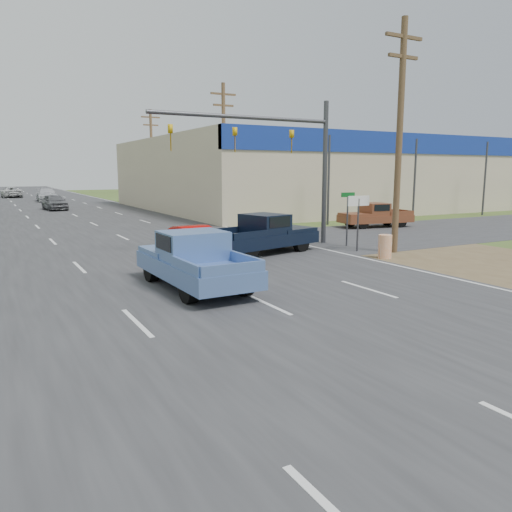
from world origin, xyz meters
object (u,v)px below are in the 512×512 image
blue_pickup (193,259)px  brown_pickup (374,215)px  distant_car_grey (55,202)px  distant_car_white (11,192)px  distant_car_silver (47,195)px  navy_pickup (265,233)px  red_convertible (196,242)px

blue_pickup → brown_pickup: (16.72, 10.42, -0.10)m
distant_car_grey → distant_car_white: (-2.31, 27.38, -0.00)m
brown_pickup → distant_car_silver: bearing=29.7°
distant_car_grey → distant_car_silver: 15.04m
distant_car_silver → distant_car_grey: bearing=-92.8°
distant_car_silver → blue_pickup: bearing=-90.6°
navy_pickup → distant_car_silver: (-4.03, 46.32, -0.10)m
blue_pickup → brown_pickup: bearing=30.6°
distant_car_grey → red_convertible: bearing=-92.0°
navy_pickup → brown_pickup: (11.43, 5.69, -0.08)m
navy_pickup → distant_car_white: 59.15m
distant_car_white → distant_car_grey: bearing=92.3°
distant_car_white → distant_car_silver: bearing=102.2°
distant_car_silver → distant_car_white: (-3.26, 12.38, -0.04)m
brown_pickup → distant_car_white: bearing=28.3°
red_convertible → distant_car_white: size_ratio=0.74×
blue_pickup → red_convertible: bearing=65.7°
red_convertible → brown_pickup: 15.52m
navy_pickup → distant_car_grey: size_ratio=1.28×
blue_pickup → brown_pickup: 19.70m
blue_pickup → distant_car_white: size_ratio=1.01×
navy_pickup → distant_car_grey: 31.70m
red_convertible → distant_car_white: (-4.15, 58.35, 0.09)m
navy_pickup → brown_pickup: bearing=102.1°
distant_car_silver → distant_car_white: 12.80m
red_convertible → distant_car_silver: bearing=85.5°
red_convertible → distant_car_white: distant_car_white is taller
navy_pickup → distant_car_white: (-7.29, 58.69, -0.14)m
blue_pickup → navy_pickup: bearing=40.5°
blue_pickup → distant_car_white: (-2.00, 63.42, -0.15)m
distant_car_grey → blue_pickup: bearing=-95.9°
blue_pickup → distant_car_silver: blue_pickup is taller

